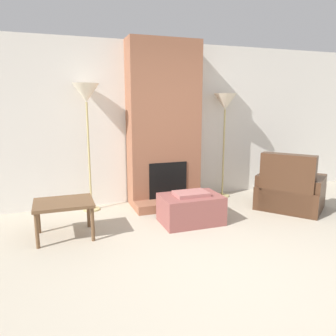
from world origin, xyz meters
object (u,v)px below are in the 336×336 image
armchair (289,192)px  floor_lamp_right (225,106)px  floor_lamp_left (86,98)px  ottoman (191,208)px  side_table (64,206)px

armchair → floor_lamp_right: size_ratio=0.69×
floor_lamp_left → armchair: bearing=-18.9°
ottoman → armchair: size_ratio=0.67×
floor_lamp_right → floor_lamp_left: bearing=180.0°
armchair → side_table: (-3.34, 0.04, 0.13)m
ottoman → side_table: (-1.67, 0.07, 0.19)m
ottoman → armchair: bearing=0.9°
armchair → floor_lamp_left: 3.40m
side_table → floor_lamp_right: size_ratio=0.39×
ottoman → side_table: bearing=177.7°
armchair → floor_lamp_left: floor_lamp_left is taller
floor_lamp_left → side_table: bearing=-114.0°
ottoman → armchair: armchair is taller
ottoman → floor_lamp_right: (1.06, 1.02, 1.38)m
ottoman → floor_lamp_left: floor_lamp_left is taller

